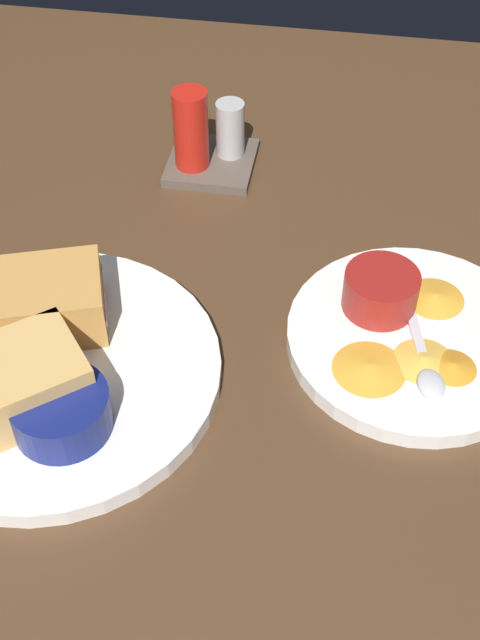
% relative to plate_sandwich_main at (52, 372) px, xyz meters
% --- Properties ---
extents(ground_plane, '(1.10, 1.10, 0.03)m').
position_rel_plate_sandwich_main_xyz_m(ground_plane, '(0.02, 0.08, -0.02)').
color(ground_plane, '#4C331E').
extents(plate_sandwich_main, '(0.28, 0.28, 0.02)m').
position_rel_plate_sandwich_main_xyz_m(plate_sandwich_main, '(0.00, 0.00, 0.00)').
color(plate_sandwich_main, white).
rests_on(plate_sandwich_main, ground_plane).
extents(sandwich_half_near, '(0.15, 0.11, 0.05)m').
position_rel_plate_sandwich_main_xyz_m(sandwich_half_near, '(-0.03, 0.04, 0.03)').
color(sandwich_half_near, '#C68C42').
rests_on(sandwich_half_near, plate_sandwich_main).
extents(ramekin_dark_sauce, '(0.08, 0.08, 0.03)m').
position_rel_plate_sandwich_main_xyz_m(ramekin_dark_sauce, '(0.03, -0.06, 0.03)').
color(ramekin_dark_sauce, navy).
rests_on(ramekin_dark_sauce, plate_sandwich_main).
extents(spoon_by_dark_ramekin, '(0.04, 0.10, 0.01)m').
position_rel_plate_sandwich_main_xyz_m(spoon_by_dark_ramekin, '(0.02, 0.00, 0.01)').
color(spoon_by_dark_ramekin, silver).
rests_on(spoon_by_dark_ramekin, plate_sandwich_main).
extents(plate_chips_companion, '(0.22, 0.22, 0.02)m').
position_rel_plate_sandwich_main_xyz_m(plate_chips_companion, '(0.29, 0.09, 0.00)').
color(plate_chips_companion, white).
rests_on(plate_chips_companion, ground_plane).
extents(ramekin_light_gravy, '(0.06, 0.06, 0.04)m').
position_rel_plate_sandwich_main_xyz_m(ramekin_light_gravy, '(0.26, 0.11, 0.03)').
color(ramekin_light_gravy, maroon).
rests_on(ramekin_light_gravy, plate_chips_companion).
extents(spoon_by_gravy_ramekin, '(0.04, 0.10, 0.01)m').
position_rel_plate_sandwich_main_xyz_m(spoon_by_gravy_ramekin, '(0.30, 0.04, 0.01)').
color(spoon_by_gravy_ramekin, silver).
rests_on(spoon_by_gravy_ramekin, plate_chips_companion).
extents(plantain_chip_scatter, '(0.12, 0.16, 0.01)m').
position_rel_plate_sandwich_main_xyz_m(plantain_chip_scatter, '(0.29, 0.07, 0.01)').
color(plantain_chip_scatter, gold).
rests_on(plantain_chip_scatter, plate_chips_companion).
extents(condiment_caddy, '(0.09, 0.09, 0.10)m').
position_rel_plate_sandwich_main_xyz_m(condiment_caddy, '(0.07, 0.31, 0.03)').
color(condiment_caddy, brown).
rests_on(condiment_caddy, ground_plane).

